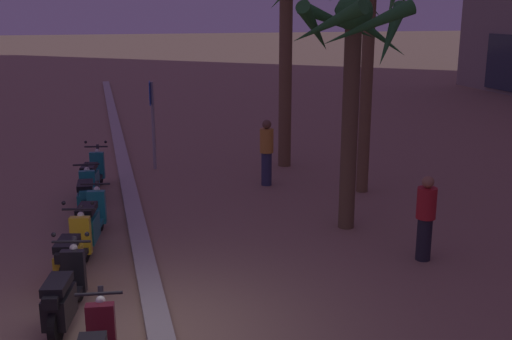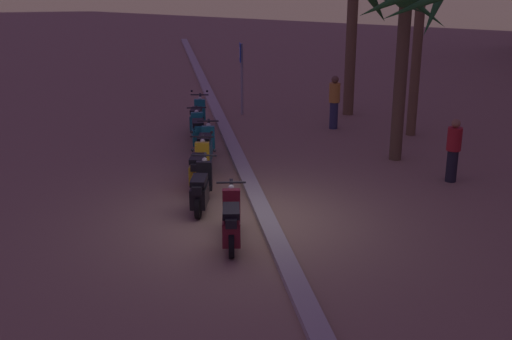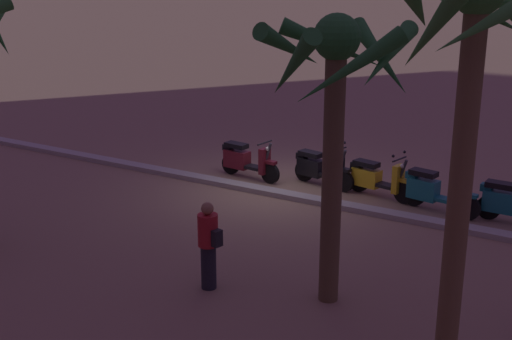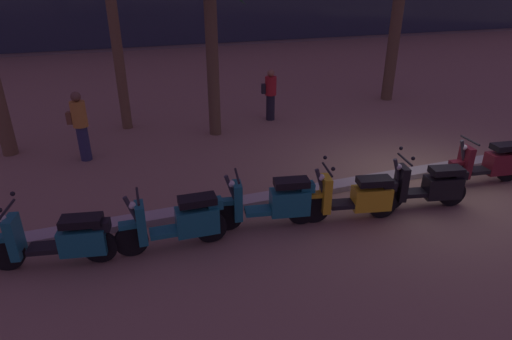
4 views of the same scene
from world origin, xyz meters
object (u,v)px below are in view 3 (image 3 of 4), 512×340
(scooter_teal_mid_front, at_px, (435,191))
(pedestrian_by_palm_tree, at_px, (208,244))
(palm_tree_by_mall_entrance, at_px, (336,86))
(scooter_black_far_back, at_px, (319,168))
(scooter_maroon_mid_rear, at_px, (245,160))
(palm_tree_mid_walkway, at_px, (471,71))
(scooter_yellow_last_in_row, at_px, (376,178))

(scooter_teal_mid_front, bearing_deg, pedestrian_by_palm_tree, 69.23)
(pedestrian_by_palm_tree, bearing_deg, palm_tree_by_mall_entrance, -160.17)
(scooter_black_far_back, height_order, scooter_maroon_mid_rear, scooter_black_far_back)
(scooter_teal_mid_front, relative_size, scooter_black_far_back, 1.05)
(palm_tree_mid_walkway, bearing_deg, pedestrian_by_palm_tree, -9.29)
(palm_tree_by_mall_entrance, relative_size, palm_tree_mid_walkway, 0.86)
(scooter_teal_mid_front, xyz_separation_m, scooter_yellow_last_in_row, (1.47, -0.29, -0.02))
(scooter_teal_mid_front, distance_m, scooter_maroon_mid_rear, 4.90)
(scooter_teal_mid_front, bearing_deg, scooter_black_far_back, -6.99)
(scooter_teal_mid_front, bearing_deg, scooter_maroon_mid_rear, 0.46)
(scooter_yellow_last_in_row, distance_m, scooter_black_far_back, 1.52)
(scooter_black_far_back, bearing_deg, scooter_teal_mid_front, 173.01)
(scooter_maroon_mid_rear, distance_m, palm_tree_mid_walkway, 10.04)
(palm_tree_by_mall_entrance, bearing_deg, pedestrian_by_palm_tree, 19.83)
(scooter_teal_mid_front, height_order, scooter_yellow_last_in_row, scooter_yellow_last_in_row)
(pedestrian_by_palm_tree, bearing_deg, scooter_black_far_back, -82.01)
(pedestrian_by_palm_tree, bearing_deg, scooter_yellow_last_in_row, -96.44)
(palm_tree_mid_walkway, distance_m, pedestrian_by_palm_tree, 5.36)
(scooter_maroon_mid_rear, bearing_deg, scooter_teal_mid_front, -179.54)
(palm_tree_by_mall_entrance, bearing_deg, scooter_black_far_back, -62.73)
(scooter_black_far_back, distance_m, palm_tree_mid_walkway, 9.14)
(scooter_teal_mid_front, xyz_separation_m, scooter_black_far_back, (2.99, -0.37, -0.02))
(scooter_teal_mid_front, xyz_separation_m, pedestrian_by_palm_tree, (2.15, 5.66, 0.34))
(scooter_yellow_last_in_row, bearing_deg, scooter_black_far_back, -3.00)
(scooter_maroon_mid_rear, bearing_deg, pedestrian_by_palm_tree, 116.08)
(scooter_black_far_back, bearing_deg, pedestrian_by_palm_tree, 97.99)
(scooter_yellow_last_in_row, xyz_separation_m, scooter_maroon_mid_rear, (3.42, 0.33, 0.02))
(palm_tree_by_mall_entrance, bearing_deg, scooter_maroon_mid_rear, -46.65)
(scooter_yellow_last_in_row, distance_m, pedestrian_by_palm_tree, 5.99)
(scooter_teal_mid_front, distance_m, palm_tree_mid_walkway, 7.58)
(palm_tree_mid_walkway, xyz_separation_m, pedestrian_by_palm_tree, (4.18, -0.68, -3.29))
(scooter_black_far_back, height_order, palm_tree_mid_walkway, palm_tree_mid_walkway)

